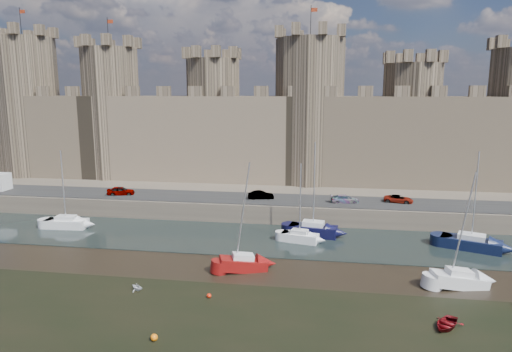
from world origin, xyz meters
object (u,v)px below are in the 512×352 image
object	(u,v)px
sailboat_2	(300,236)
sailboat_4	(243,263)
car_2	(345,199)
sailboat_1	(313,229)
car_1	(261,195)
sailboat_5	(459,279)
car_3	(398,199)
sailboat_0	(66,222)
sailboat_3	(471,242)
car_0	(121,191)

from	to	relation	value
sailboat_2	sailboat_4	xyz separation A→B (m)	(-4.94, -9.32, 0.02)
car_2	sailboat_1	size ratio (longest dim) A/B	0.33
car_1	sailboat_4	size ratio (longest dim) A/B	0.33
sailboat_5	sailboat_4	bearing A→B (deg)	165.82
car_2	car_3	xyz separation A→B (m)	(7.15, 1.17, -0.01)
car_1	sailboat_0	distance (m)	25.69
car_2	sailboat_5	world-z (taller)	sailboat_5
sailboat_1	car_1	bearing A→B (deg)	143.06
sailboat_1	sailboat_3	size ratio (longest dim) A/B	1.04
sailboat_3	sailboat_4	xyz separation A→B (m)	(-23.86, -9.74, -0.05)
sailboat_3	sailboat_1	bearing A→B (deg)	-165.40
car_2	sailboat_1	bearing A→B (deg)	143.98
sailboat_1	sailboat_3	world-z (taller)	sailboat_1
car_2	sailboat_2	world-z (taller)	sailboat_2
sailboat_4	sailboat_5	bearing A→B (deg)	-22.38
car_2	car_3	distance (m)	7.24
sailboat_0	sailboat_4	distance (m)	26.95
car_0	sailboat_0	bearing A→B (deg)	143.48
car_2	car_3	world-z (taller)	car_2
car_0	car_3	xyz separation A→B (m)	(38.92, 1.40, -0.12)
sailboat_0	sailboat_5	xyz separation A→B (m)	(44.70, -11.05, -0.03)
car_2	sailboat_3	bearing A→B (deg)	-132.46
sailboat_4	sailboat_2	bearing A→B (deg)	41.90
sailboat_3	sailboat_5	bearing A→B (deg)	-89.61
sailboat_0	sailboat_1	bearing A→B (deg)	-0.43
sailboat_5	car_0	bearing A→B (deg)	142.50
car_3	sailboat_4	bearing A→B (deg)	150.67
car_3	sailboat_1	world-z (taller)	sailboat_1
sailboat_1	sailboat_5	bearing A→B (deg)	-34.62
sailboat_1	sailboat_2	bearing A→B (deg)	-111.33
car_1	sailboat_4	xyz separation A→B (m)	(1.07, -19.56, -2.31)
car_3	sailboat_0	bearing A→B (deg)	114.74
car_0	sailboat_1	distance (m)	28.79
sailboat_4	sailboat_5	xyz separation A→B (m)	(19.79, -0.77, -0.03)
car_1	sailboat_2	xyz separation A→B (m)	(6.02, -10.23, -2.33)
car_3	sailboat_0	xyz separation A→B (m)	(-42.43, -10.04, -2.25)
car_1	sailboat_0	bearing A→B (deg)	99.26
sailboat_5	sailboat_2	bearing A→B (deg)	133.83
car_0	sailboat_4	xyz separation A→B (m)	(21.40, -18.91, -2.37)
car_1	sailboat_5	xyz separation A→B (m)	(20.86, -20.32, -2.33)
sailboat_2	sailboat_3	bearing A→B (deg)	14.08
car_0	car_1	world-z (taller)	car_0
car_2	sailboat_0	size ratio (longest dim) A/B	0.38
sailboat_4	car_0	bearing A→B (deg)	118.37
sailboat_1	car_3	bearing A→B (deg)	46.06
sailboat_1	sailboat_5	world-z (taller)	sailboat_1
sailboat_2	sailboat_1	bearing A→B (deg)	72.71
car_0	sailboat_4	size ratio (longest dim) A/B	0.36
sailboat_0	sailboat_3	world-z (taller)	sailboat_3
car_1	car_2	size ratio (longest dim) A/B	0.95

